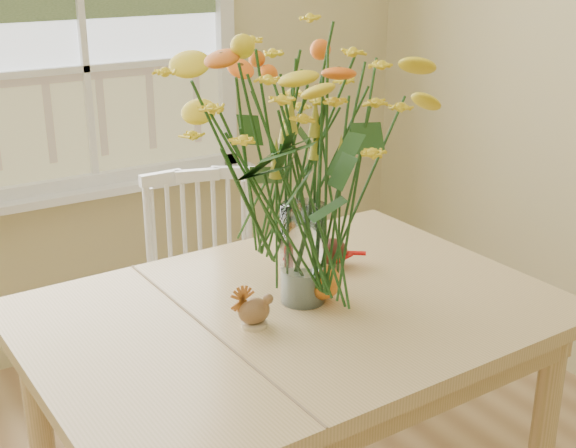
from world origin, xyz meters
TOP-DOWN VIEW (x-y plane):
  - dining_table at (0.62, 0.90)m, footprint 1.35×0.98m
  - windsor_chair at (0.72, 1.62)m, footprint 0.48×0.47m
  - flower_vase at (0.66, 0.92)m, footprint 0.55×0.55m
  - pumpkin at (0.70, 0.90)m, footprint 0.11×0.11m
  - turkey_figurine at (0.48, 0.86)m, footprint 0.09×0.07m
  - dark_gourd at (0.86, 1.06)m, footprint 0.13×0.09m

SIDE VIEW (x-z plane):
  - windsor_chair at x=0.72m, z-range 0.05..0.89m
  - dining_table at x=0.62m, z-range 0.26..0.97m
  - dark_gourd at x=0.86m, z-range 0.71..0.79m
  - turkey_figurine at x=0.48m, z-range 0.70..0.80m
  - pumpkin at x=0.70m, z-range 0.71..0.80m
  - flower_vase at x=0.66m, z-range 0.78..1.43m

